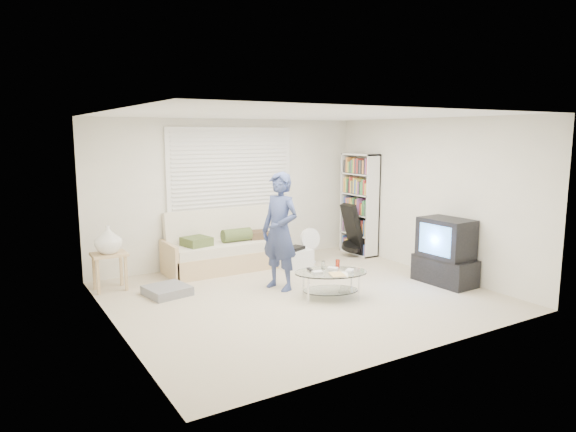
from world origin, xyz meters
TOP-DOWN VIEW (x-y plane):
  - ground at (0.00, 0.00)m, footprint 5.00×5.00m
  - room_shell at (0.00, 0.48)m, footprint 5.02×4.52m
  - window_blinds at (0.00, 2.20)m, footprint 2.32×0.08m
  - futon_sofa at (-0.29, 1.87)m, footprint 2.04×0.82m
  - grey_floor_pillow at (-1.59, 1.00)m, footprint 0.64×0.64m
  - side_table at (-2.22, 1.65)m, footprint 0.48×0.39m
  - bookshelf at (2.32, 1.59)m, footprint 0.30×0.80m
  - guitar_case at (2.09, 1.47)m, footprint 0.41×0.36m
  - floor_fan at (1.13, 1.47)m, footprint 0.37×0.25m
  - storage_bin at (0.75, 1.31)m, footprint 0.53×0.38m
  - tv_unit at (2.20, -0.63)m, footprint 0.54×0.93m
  - coffee_table at (0.31, -0.31)m, footprint 1.18×0.99m
  - standing_person at (-0.07, 0.43)m, footprint 0.59×0.72m

SIDE VIEW (x-z plane):
  - ground at x=0.00m, z-range 0.00..0.00m
  - grey_floor_pillow at x=-1.59m, z-range 0.00..0.12m
  - storage_bin at x=0.75m, z-range -0.02..0.35m
  - coffee_table at x=0.31m, z-range 0.06..0.55m
  - futon_sofa at x=-0.29m, z-range -0.17..0.83m
  - floor_fan at x=1.13m, z-range 0.05..0.68m
  - guitar_case at x=2.09m, z-range -0.05..0.92m
  - tv_unit at x=2.20m, z-range -0.01..0.98m
  - side_table at x=-2.22m, z-range 0.23..1.19m
  - standing_person at x=-0.07m, z-range 0.00..1.71m
  - bookshelf at x=2.32m, z-range 0.00..1.89m
  - window_blinds at x=0.00m, z-range 0.74..2.36m
  - room_shell at x=0.00m, z-range 0.37..2.88m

